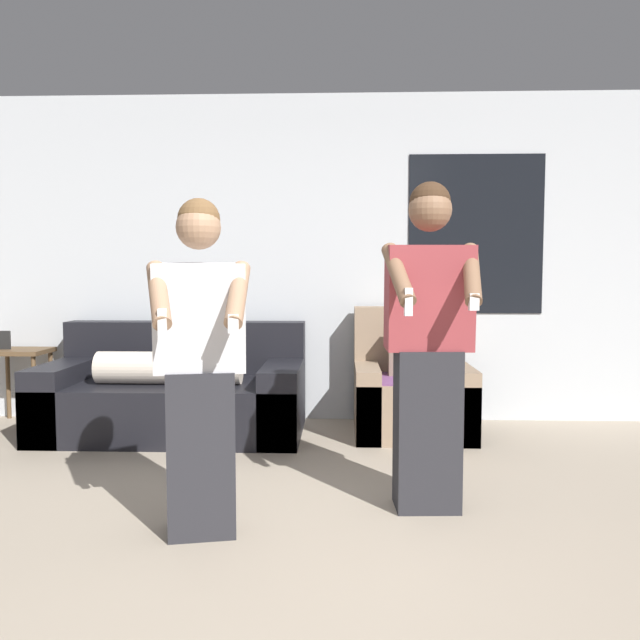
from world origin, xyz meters
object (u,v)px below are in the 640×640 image
(side_table, at_px, (20,363))
(person_left, at_px, (200,368))
(person_right, at_px, (428,346))
(couch, at_px, (176,395))
(armchair, at_px, (412,391))

(side_table, bearing_deg, person_left, -47.09)
(side_table, relative_size, person_left, 0.49)
(person_left, height_order, person_right, person_right)
(couch, xyz_separation_m, side_table, (-1.37, 0.28, 0.20))
(person_left, xyz_separation_m, person_right, (1.10, 0.35, 0.07))
(armchair, distance_m, person_right, 1.68)
(armchair, height_order, person_left, person_left)
(couch, xyz_separation_m, person_right, (1.72, -1.51, 0.56))
(person_left, relative_size, person_right, 0.93)
(couch, bearing_deg, armchair, 2.45)
(person_right, bearing_deg, armchair, 86.53)
(person_right, bearing_deg, side_table, 149.96)
(armchair, distance_m, person_left, 2.33)
(couch, bearing_deg, person_left, -71.53)
(person_right, bearing_deg, couch, 138.81)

